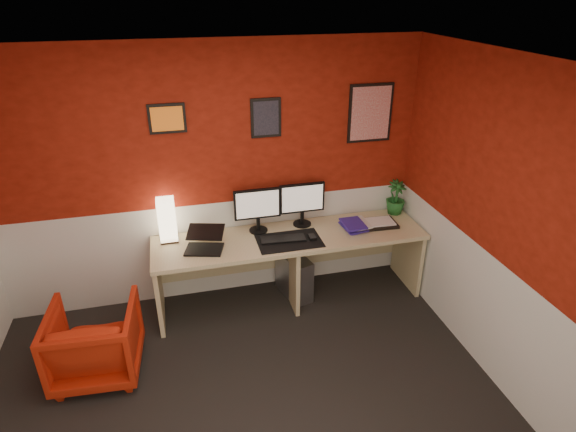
# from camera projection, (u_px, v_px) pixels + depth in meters

# --- Properties ---
(ground) EXTENTS (4.00, 3.50, 0.01)m
(ground) POSITION_uv_depth(u_px,v_px,m) (249.00, 423.00, 3.49)
(ground) COLOR black
(ground) RESTS_ON ground
(ceiling) EXTENTS (4.00, 3.50, 0.01)m
(ceiling) POSITION_uv_depth(u_px,v_px,m) (231.00, 74.00, 2.37)
(ceiling) COLOR white
(ceiling) RESTS_ON ground
(wall_back) EXTENTS (4.00, 0.01, 2.50)m
(wall_back) POSITION_uv_depth(u_px,v_px,m) (212.00, 179.00, 4.45)
(wall_back) COLOR maroon
(wall_back) RESTS_ON ground
(wall_right) EXTENTS (0.01, 3.50, 2.50)m
(wall_right) POSITION_uv_depth(u_px,v_px,m) (520.00, 242.00, 3.37)
(wall_right) COLOR maroon
(wall_right) RESTS_ON ground
(wainscot_back) EXTENTS (4.00, 0.01, 1.00)m
(wainscot_back) POSITION_uv_depth(u_px,v_px,m) (217.00, 248.00, 4.78)
(wainscot_back) COLOR silver
(wainscot_back) RESTS_ON ground
(wainscot_right) EXTENTS (0.01, 3.50, 1.00)m
(wainscot_right) POSITION_uv_depth(u_px,v_px,m) (499.00, 326.00, 3.70)
(wainscot_right) COLOR silver
(wainscot_right) RESTS_ON ground
(desk) EXTENTS (2.60, 0.65, 0.73)m
(desk) POSITION_uv_depth(u_px,v_px,m) (290.00, 268.00, 4.69)
(desk) COLOR tan
(desk) RESTS_ON ground
(shoji_lamp) EXTENTS (0.16, 0.16, 0.40)m
(shoji_lamp) POSITION_uv_depth(u_px,v_px,m) (167.00, 221.00, 4.37)
(shoji_lamp) COLOR #FFE5B2
(shoji_lamp) RESTS_ON desk
(laptop) EXTENTS (0.38, 0.31, 0.22)m
(laptop) POSITION_uv_depth(u_px,v_px,m) (203.00, 240.00, 4.24)
(laptop) COLOR black
(laptop) RESTS_ON desk
(monitor_left) EXTENTS (0.45, 0.06, 0.58)m
(monitor_left) POSITION_uv_depth(u_px,v_px,m) (258.00, 204.00, 4.49)
(monitor_left) COLOR black
(monitor_left) RESTS_ON desk
(monitor_right) EXTENTS (0.45, 0.06, 0.58)m
(monitor_right) POSITION_uv_depth(u_px,v_px,m) (302.00, 198.00, 4.62)
(monitor_right) COLOR black
(monitor_right) RESTS_ON desk
(desk_mat) EXTENTS (0.60, 0.38, 0.01)m
(desk_mat) POSITION_uv_depth(u_px,v_px,m) (289.00, 241.00, 4.44)
(desk_mat) COLOR black
(desk_mat) RESTS_ON desk
(keyboard) EXTENTS (0.43, 0.17, 0.02)m
(keyboard) POSITION_uv_depth(u_px,v_px,m) (283.00, 239.00, 4.45)
(keyboard) COLOR black
(keyboard) RESTS_ON desk_mat
(mouse) EXTENTS (0.06, 0.10, 0.03)m
(mouse) POSITION_uv_depth(u_px,v_px,m) (312.00, 237.00, 4.47)
(mouse) COLOR black
(mouse) RESTS_ON desk_mat
(book_bottom) EXTENTS (0.23, 0.29, 0.03)m
(book_bottom) POSITION_uv_depth(u_px,v_px,m) (344.00, 229.00, 4.64)
(book_bottom) COLOR #311F8F
(book_bottom) RESTS_ON desk
(book_middle) EXTENTS (0.21, 0.28, 0.02)m
(book_middle) POSITION_uv_depth(u_px,v_px,m) (349.00, 225.00, 4.66)
(book_middle) COLOR silver
(book_middle) RESTS_ON book_bottom
(book_top) EXTENTS (0.20, 0.27, 0.03)m
(book_top) POSITION_uv_depth(u_px,v_px,m) (343.00, 225.00, 4.59)
(book_top) COLOR #311F8F
(book_top) RESTS_ON book_middle
(zen_tray) EXTENTS (0.36, 0.27, 0.03)m
(zen_tray) POSITION_uv_depth(u_px,v_px,m) (378.00, 224.00, 4.73)
(zen_tray) COLOR black
(zen_tray) RESTS_ON desk
(potted_plant) EXTENTS (0.22, 0.22, 0.36)m
(potted_plant) POSITION_uv_depth(u_px,v_px,m) (396.00, 197.00, 4.90)
(potted_plant) COLOR #19591E
(potted_plant) RESTS_ON desk
(pc_tower) EXTENTS (0.31, 0.49, 0.45)m
(pc_tower) POSITION_uv_depth(u_px,v_px,m) (294.00, 275.00, 4.83)
(pc_tower) COLOR #99999E
(pc_tower) RESTS_ON ground
(armchair) EXTENTS (0.71, 0.73, 0.62)m
(armchair) POSITION_uv_depth(u_px,v_px,m) (95.00, 341.00, 3.82)
(armchair) COLOR #B71E06
(armchair) RESTS_ON ground
(art_left) EXTENTS (0.32, 0.02, 0.26)m
(art_left) POSITION_uv_depth(u_px,v_px,m) (167.00, 119.00, 4.09)
(art_left) COLOR orange
(art_left) RESTS_ON wall_back
(art_center) EXTENTS (0.28, 0.02, 0.36)m
(art_center) POSITION_uv_depth(u_px,v_px,m) (266.00, 118.00, 4.31)
(art_center) COLOR black
(art_center) RESTS_ON wall_back
(art_right) EXTENTS (0.44, 0.02, 0.56)m
(art_right) POSITION_uv_depth(u_px,v_px,m) (370.00, 113.00, 4.54)
(art_right) COLOR red
(art_right) RESTS_ON wall_back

